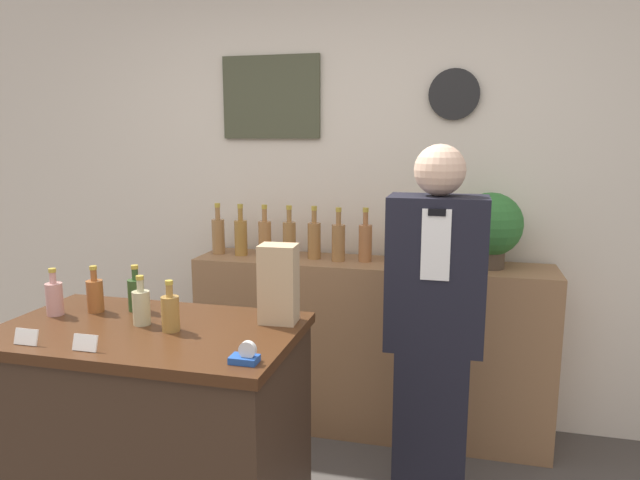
{
  "coord_description": "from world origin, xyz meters",
  "views": [
    {
      "loc": [
        0.72,
        -1.31,
        1.67
      ],
      "look_at": [
        0.1,
        1.14,
        1.21
      ],
      "focal_mm": 32.0,
      "sensor_mm": 36.0,
      "label": 1
    }
  ],
  "objects_px": {
    "shopkeeper": "(434,334)",
    "paper_bag": "(279,284)",
    "potted_plant": "(490,226)",
    "tape_dispenser": "(245,356)"
  },
  "relations": [
    {
      "from": "potted_plant",
      "to": "tape_dispenser",
      "type": "distance_m",
      "value": 1.69
    },
    {
      "from": "shopkeeper",
      "to": "potted_plant",
      "type": "relative_size",
      "value": 4.11
    },
    {
      "from": "paper_bag",
      "to": "tape_dispenser",
      "type": "xyz_separation_m",
      "value": [
        0.02,
        -0.41,
        -0.13
      ]
    },
    {
      "from": "shopkeeper",
      "to": "tape_dispenser",
      "type": "distance_m",
      "value": 1.01
    },
    {
      "from": "potted_plant",
      "to": "tape_dispenser",
      "type": "height_order",
      "value": "potted_plant"
    },
    {
      "from": "potted_plant",
      "to": "tape_dispenser",
      "type": "relative_size",
      "value": 4.44
    },
    {
      "from": "potted_plant",
      "to": "paper_bag",
      "type": "distance_m",
      "value": 1.34
    },
    {
      "from": "shopkeeper",
      "to": "tape_dispenser",
      "type": "height_order",
      "value": "shopkeeper"
    },
    {
      "from": "potted_plant",
      "to": "paper_bag",
      "type": "xyz_separation_m",
      "value": [
        -0.82,
        -1.06,
        -0.09
      ]
    },
    {
      "from": "shopkeeper",
      "to": "paper_bag",
      "type": "xyz_separation_m",
      "value": [
        -0.57,
        -0.42,
        0.3
      ]
    }
  ]
}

